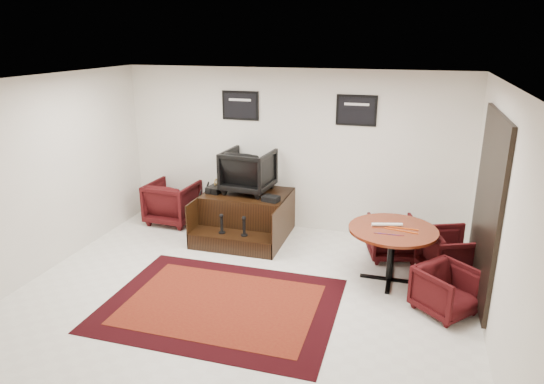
{
  "coord_description": "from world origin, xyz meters",
  "views": [
    {
      "loc": [
        2.0,
        -5.46,
        3.32
      ],
      "look_at": [
        0.14,
        0.9,
        1.16
      ],
      "focal_mm": 32.0,
      "sensor_mm": 36.0,
      "label": 1
    }
  ],
  "objects_px": {
    "meeting_table": "(393,235)",
    "table_chair_back": "(392,236)",
    "shine_podium": "(246,216)",
    "armchair_side": "(173,200)",
    "shine_chair": "(248,169)",
    "table_chair_corner": "(447,288)",
    "table_chair_window": "(451,252)"
  },
  "relations": [
    {
      "from": "shine_chair",
      "to": "meeting_table",
      "type": "xyz_separation_m",
      "value": [
        2.49,
        -1.14,
        -0.45
      ]
    },
    {
      "from": "armchair_side",
      "to": "table_chair_window",
      "type": "relative_size",
      "value": 1.11
    },
    {
      "from": "table_chair_back",
      "to": "shine_chair",
      "type": "bearing_deg",
      "value": -23.2
    },
    {
      "from": "meeting_table",
      "to": "shine_chair",
      "type": "bearing_deg",
      "value": 155.27
    },
    {
      "from": "table_chair_corner",
      "to": "armchair_side",
      "type": "bearing_deg",
      "value": 110.19
    },
    {
      "from": "shine_podium",
      "to": "table_chair_corner",
      "type": "relative_size",
      "value": 2.23
    },
    {
      "from": "shine_chair",
      "to": "armchair_side",
      "type": "bearing_deg",
      "value": 3.13
    },
    {
      "from": "table_chair_back",
      "to": "table_chair_corner",
      "type": "height_order",
      "value": "table_chair_back"
    },
    {
      "from": "shine_chair",
      "to": "meeting_table",
      "type": "bearing_deg",
      "value": 160.23
    },
    {
      "from": "shine_podium",
      "to": "table_chair_window",
      "type": "xyz_separation_m",
      "value": [
        3.3,
        -0.64,
        0.04
      ]
    },
    {
      "from": "shine_podium",
      "to": "table_chair_back",
      "type": "distance_m",
      "value": 2.47
    },
    {
      "from": "shine_podium",
      "to": "table_chair_back",
      "type": "height_order",
      "value": "shine_podium"
    },
    {
      "from": "shine_podium",
      "to": "armchair_side",
      "type": "relative_size",
      "value": 1.75
    },
    {
      "from": "meeting_table",
      "to": "table_chair_window",
      "type": "distance_m",
      "value": 0.94
    },
    {
      "from": "shine_podium",
      "to": "armchair_side",
      "type": "xyz_separation_m",
      "value": [
        -1.5,
        0.2,
        0.08
      ]
    },
    {
      "from": "table_chair_corner",
      "to": "shine_chair",
      "type": "bearing_deg",
      "value": 102.31
    },
    {
      "from": "meeting_table",
      "to": "table_chair_corner",
      "type": "distance_m",
      "value": 1.03
    },
    {
      "from": "shine_chair",
      "to": "table_chair_corner",
      "type": "relative_size",
      "value": 1.22
    },
    {
      "from": "meeting_table",
      "to": "table_chair_back",
      "type": "relative_size",
      "value": 1.71
    },
    {
      "from": "shine_chair",
      "to": "table_chair_back",
      "type": "xyz_separation_m",
      "value": [
        2.46,
        -0.36,
        -0.79
      ]
    },
    {
      "from": "shine_podium",
      "to": "shine_chair",
      "type": "relative_size",
      "value": 1.83
    },
    {
      "from": "shine_podium",
      "to": "armchair_side",
      "type": "bearing_deg",
      "value": 172.56
    },
    {
      "from": "table_chair_back",
      "to": "table_chair_corner",
      "type": "distance_m",
      "value": 1.62
    },
    {
      "from": "shine_podium",
      "to": "meeting_table",
      "type": "xyz_separation_m",
      "value": [
        2.49,
        -1.0,
        0.36
      ]
    },
    {
      "from": "shine_chair",
      "to": "table_chair_back",
      "type": "height_order",
      "value": "shine_chair"
    },
    {
      "from": "armchair_side",
      "to": "shine_chair",
      "type": "bearing_deg",
      "value": -178.78
    },
    {
      "from": "table_chair_window",
      "to": "table_chair_corner",
      "type": "bearing_deg",
      "value": 150.9
    },
    {
      "from": "meeting_table",
      "to": "table_chair_back",
      "type": "xyz_separation_m",
      "value": [
        -0.03,
        0.79,
        -0.34
      ]
    },
    {
      "from": "meeting_table",
      "to": "table_chair_window",
      "type": "xyz_separation_m",
      "value": [
        0.81,
        0.36,
        -0.32
      ]
    },
    {
      "from": "table_chair_back",
      "to": "meeting_table",
      "type": "bearing_deg",
      "value": 76.88
    },
    {
      "from": "shine_chair",
      "to": "table_chair_back",
      "type": "distance_m",
      "value": 2.61
    },
    {
      "from": "table_chair_back",
      "to": "table_chair_window",
      "type": "distance_m",
      "value": 0.94
    }
  ]
}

